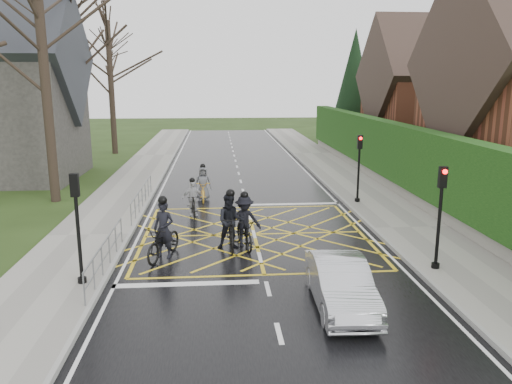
{
  "coord_description": "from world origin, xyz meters",
  "views": [
    {
      "loc": [
        -1.34,
        -17.73,
        5.6
      ],
      "look_at": [
        0.19,
        1.43,
        1.3
      ],
      "focal_mm": 35.0,
      "sensor_mm": 36.0,
      "label": 1
    }
  ],
  "objects": [
    {
      "name": "ground",
      "position": [
        0.0,
        0.0,
        0.0
      ],
      "size": [
        120.0,
        120.0,
        0.0
      ],
      "primitive_type": "plane",
      "color": "black",
      "rests_on": "ground"
    },
    {
      "name": "road",
      "position": [
        0.0,
        0.0,
        0.01
      ],
      "size": [
        9.0,
        80.0,
        0.01
      ],
      "primitive_type": "cube",
      "color": "black",
      "rests_on": "ground"
    },
    {
      "name": "sidewalk_right",
      "position": [
        6.0,
        0.0,
        0.07
      ],
      "size": [
        3.0,
        80.0,
        0.15
      ],
      "primitive_type": "cube",
      "color": "gray",
      "rests_on": "ground"
    },
    {
      "name": "sidewalk_left",
      "position": [
        -6.0,
        0.0,
        0.07
      ],
      "size": [
        3.0,
        80.0,
        0.15
      ],
      "primitive_type": "cube",
      "color": "gray",
      "rests_on": "ground"
    },
    {
      "name": "stone_wall",
      "position": [
        7.75,
        6.0,
        0.35
      ],
      "size": [
        0.5,
        38.0,
        0.7
      ],
      "primitive_type": "cube",
      "color": "slate",
      "rests_on": "ground"
    },
    {
      "name": "hedge",
      "position": [
        7.75,
        6.0,
        2.1
      ],
      "size": [
        0.9,
        38.0,
        2.8
      ],
      "primitive_type": "cube",
      "color": "black",
      "rests_on": "stone_wall"
    },
    {
      "name": "house_far",
      "position": [
        14.75,
        18.0,
        4.36
      ],
      "size": [
        9.8,
        8.8,
        10.3
      ],
      "color": "brown",
      "rests_on": "ground"
    },
    {
      "name": "conifer",
      "position": [
        10.75,
        26.0,
        4.99
      ],
      "size": [
        4.6,
        4.6,
        10.0
      ],
      "color": "black",
      "rests_on": "ground"
    },
    {
      "name": "tree_near",
      "position": [
        -9.0,
        6.0,
        7.91
      ],
      "size": [
        9.24,
        9.24,
        11.44
      ],
      "color": "black",
      "rests_on": "ground"
    },
    {
      "name": "tree_mid",
      "position": [
        -10.0,
        14.0,
        8.63
      ],
      "size": [
        10.08,
        10.08,
        12.48
      ],
      "color": "black",
      "rests_on": "ground"
    },
    {
      "name": "tree_far",
      "position": [
        -9.3,
        22.0,
        7.19
      ],
      "size": [
        8.4,
        8.4,
        10.4
      ],
      "color": "black",
      "rests_on": "ground"
    },
    {
      "name": "railing_south",
      "position": [
        -4.65,
        -3.5,
        0.78
      ],
      "size": [
        0.05,
        5.04,
        1.03
      ],
      "color": "slate",
      "rests_on": "ground"
    },
    {
      "name": "railing_north",
      "position": [
        -4.65,
        4.0,
        0.79
      ],
      "size": [
        0.05,
        6.04,
        1.03
      ],
      "color": "slate",
      "rests_on": "ground"
    },
    {
      "name": "traffic_light_ne",
      "position": [
        5.1,
        4.2,
        1.66
      ],
      "size": [
        0.24,
        0.31,
        3.21
      ],
      "rotation": [
        0.0,
        0.0,
        3.14
      ],
      "color": "black",
      "rests_on": "ground"
    },
    {
      "name": "traffic_light_se",
      "position": [
        5.1,
        -4.2,
        1.66
      ],
      "size": [
        0.24,
        0.31,
        3.21
      ],
      "rotation": [
        0.0,
        0.0,
        3.14
      ],
      "color": "black",
      "rests_on": "ground"
    },
    {
      "name": "traffic_light_sw",
      "position": [
        -5.1,
        -4.5,
        1.66
      ],
      "size": [
        0.24,
        0.31,
        3.21
      ],
      "color": "black",
      "rests_on": "ground"
    },
    {
      "name": "cyclist_rear",
      "position": [
        -3.08,
        -2.26,
        0.66
      ],
      "size": [
        1.44,
        2.22,
        2.04
      ],
      "rotation": [
        0.0,
        0.0,
        -0.37
      ],
      "color": "black",
      "rests_on": "ground"
    },
    {
      "name": "cyclist_back",
      "position": [
        -0.91,
        -1.56,
        0.79
      ],
      "size": [
        0.94,
        2.08,
        2.08
      ],
      "rotation": [
        0.0,
        0.0,
        0.02
      ],
      "color": "black",
      "rests_on": "ground"
    },
    {
      "name": "cyclist_mid",
      "position": [
        -0.43,
        -1.31,
        0.71
      ],
      "size": [
        1.25,
        2.08,
        1.94
      ],
      "rotation": [
        0.0,
        0.0,
        0.18
      ],
      "color": "black",
      "rests_on": "ground"
    },
    {
      "name": "cyclist_front",
      "position": [
        -2.38,
        2.8,
        0.61
      ],
      "size": [
        0.93,
        1.69,
        1.65
      ],
      "rotation": [
        0.0,
        0.0,
        0.15
      ],
      "color": "black",
      "rests_on": "ground"
    },
    {
      "name": "cyclist_lead",
      "position": [
        -2.01,
        5.61,
        0.61
      ],
      "size": [
        0.81,
        1.84,
        1.77
      ],
      "rotation": [
        0.0,
        0.0,
        0.04
      ],
      "color": "gold",
      "rests_on": "ground"
    },
    {
      "name": "car",
      "position": [
        1.71,
        -6.23,
        0.62
      ],
      "size": [
        1.42,
        3.78,
        1.23
      ],
      "primitive_type": "imported",
      "rotation": [
        0.0,
        0.0,
        -0.03
      ],
      "color": "silver",
      "rests_on": "ground"
    }
  ]
}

